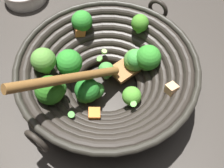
# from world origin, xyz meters

# --- Properties ---
(ground_plane) EXTENTS (4.00, 4.00, 0.00)m
(ground_plane) POSITION_xyz_m (0.00, 0.00, 0.00)
(ground_plane) COLOR #332D28
(wok) EXTENTS (0.39, 0.43, 0.21)m
(wok) POSITION_xyz_m (-0.00, -0.00, 0.07)
(wok) COLOR black
(wok) RESTS_ON ground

